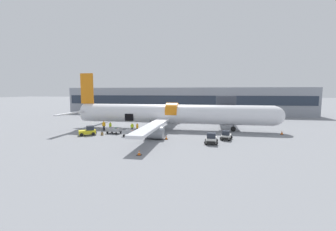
{
  "coord_description": "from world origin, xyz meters",
  "views": [
    {
      "loc": [
        8.44,
        -36.79,
        7.39
      ],
      "look_at": [
        0.88,
        3.22,
        3.01
      ],
      "focal_mm": 24.0,
      "sensor_mm": 36.0,
      "label": 1
    }
  ],
  "objects_px": {
    "airplane": "(170,114)",
    "ground_crew_loader_b": "(110,126)",
    "ground_crew_driver": "(137,128)",
    "baggage_cart_loading": "(115,131)",
    "baggage_cart_queued": "(132,133)",
    "ground_crew_supervisor": "(132,127)",
    "baggage_tug_lead": "(88,131)",
    "suitcase_on_tarmac_upright": "(102,134)",
    "baggage_tug_mid": "(226,136)",
    "baggage_tug_rear": "(211,139)",
    "ground_crew_loader_a": "(104,126)"
  },
  "relations": [
    {
      "from": "airplane",
      "to": "ground_crew_loader_b",
      "type": "height_order",
      "value": "airplane"
    },
    {
      "from": "airplane",
      "to": "baggage_tug_mid",
      "type": "xyz_separation_m",
      "value": [
        10.15,
        -7.62,
        -2.39
      ]
    },
    {
      "from": "baggage_cart_queued",
      "to": "baggage_tug_mid",
      "type": "bearing_deg",
      "value": 0.01
    },
    {
      "from": "baggage_cart_loading",
      "to": "suitcase_on_tarmac_upright",
      "type": "bearing_deg",
      "value": -124.3
    },
    {
      "from": "suitcase_on_tarmac_upright",
      "to": "ground_crew_supervisor",
      "type": "bearing_deg",
      "value": 46.51
    },
    {
      "from": "ground_crew_loader_b",
      "to": "suitcase_on_tarmac_upright",
      "type": "distance_m",
      "value": 4.71
    },
    {
      "from": "baggage_tug_mid",
      "to": "ground_crew_supervisor",
      "type": "relative_size",
      "value": 1.51
    },
    {
      "from": "baggage_cart_loading",
      "to": "ground_crew_driver",
      "type": "distance_m",
      "value": 4.0
    },
    {
      "from": "baggage_tug_lead",
      "to": "baggage_tug_rear",
      "type": "height_order",
      "value": "baggage_tug_rear"
    },
    {
      "from": "ground_crew_driver",
      "to": "baggage_cart_loading",
      "type": "bearing_deg",
      "value": -158.85
    },
    {
      "from": "ground_crew_driver",
      "to": "suitcase_on_tarmac_upright",
      "type": "bearing_deg",
      "value": -145.88
    },
    {
      "from": "baggage_tug_rear",
      "to": "ground_crew_driver",
      "type": "bearing_deg",
      "value": 154.53
    },
    {
      "from": "ground_crew_driver",
      "to": "baggage_tug_lead",
      "type": "bearing_deg",
      "value": -153.09
    },
    {
      "from": "baggage_tug_rear",
      "to": "suitcase_on_tarmac_upright",
      "type": "height_order",
      "value": "baggage_tug_rear"
    },
    {
      "from": "ground_crew_loader_a",
      "to": "baggage_tug_rear",
      "type": "bearing_deg",
      "value": -19.58
    },
    {
      "from": "baggage_tug_rear",
      "to": "ground_crew_loader_a",
      "type": "distance_m",
      "value": 21.16
    },
    {
      "from": "ground_crew_loader_b",
      "to": "baggage_tug_rear",
      "type": "bearing_deg",
      "value": -21.5
    },
    {
      "from": "suitcase_on_tarmac_upright",
      "to": "baggage_tug_mid",
      "type": "bearing_deg",
      "value": 0.77
    },
    {
      "from": "baggage_tug_mid",
      "to": "ground_crew_supervisor",
      "type": "xyz_separation_m",
      "value": [
        -16.48,
        3.82,
        0.28
      ]
    },
    {
      "from": "ground_crew_loader_a",
      "to": "ground_crew_driver",
      "type": "bearing_deg",
      "value": -7.29
    },
    {
      "from": "ground_crew_loader_a",
      "to": "ground_crew_loader_b",
      "type": "distance_m",
      "value": 1.21
    },
    {
      "from": "airplane",
      "to": "baggage_cart_queued",
      "type": "xyz_separation_m",
      "value": [
        -4.91,
        -7.63,
        -2.47
      ]
    },
    {
      "from": "baggage_cart_loading",
      "to": "baggage_cart_queued",
      "type": "bearing_deg",
      "value": -23.8
    },
    {
      "from": "baggage_tug_lead",
      "to": "ground_crew_supervisor",
      "type": "bearing_deg",
      "value": 35.31
    },
    {
      "from": "baggage_cart_queued",
      "to": "ground_crew_loader_b",
      "type": "distance_m",
      "value": 7.39
    },
    {
      "from": "baggage_tug_mid",
      "to": "ground_crew_loader_b",
      "type": "relative_size",
      "value": 1.55
    },
    {
      "from": "baggage_cart_loading",
      "to": "ground_crew_loader_b",
      "type": "height_order",
      "value": "ground_crew_loader_b"
    },
    {
      "from": "baggage_tug_mid",
      "to": "ground_crew_supervisor",
      "type": "distance_m",
      "value": 16.92
    },
    {
      "from": "baggage_tug_rear",
      "to": "ground_crew_loader_b",
      "type": "bearing_deg",
      "value": 158.5
    },
    {
      "from": "ground_crew_driver",
      "to": "ground_crew_supervisor",
      "type": "distance_m",
      "value": 1.36
    },
    {
      "from": "baggage_cart_queued",
      "to": "ground_crew_supervisor",
      "type": "relative_size",
      "value": 2.27
    },
    {
      "from": "baggage_tug_lead",
      "to": "ground_crew_loader_b",
      "type": "height_order",
      "value": "ground_crew_loader_b"
    },
    {
      "from": "baggage_tug_lead",
      "to": "ground_crew_driver",
      "type": "distance_m",
      "value": 8.37
    },
    {
      "from": "baggage_tug_mid",
      "to": "ground_crew_driver",
      "type": "height_order",
      "value": "ground_crew_driver"
    },
    {
      "from": "baggage_tug_mid",
      "to": "baggage_tug_rear",
      "type": "bearing_deg",
      "value": -126.52
    },
    {
      "from": "baggage_cart_queued",
      "to": "suitcase_on_tarmac_upright",
      "type": "xyz_separation_m",
      "value": [
        -5.3,
        -0.27,
        -0.26
      ]
    },
    {
      "from": "baggage_tug_mid",
      "to": "suitcase_on_tarmac_upright",
      "type": "bearing_deg",
      "value": -179.23
    },
    {
      "from": "baggage_tug_mid",
      "to": "ground_crew_driver",
      "type": "relative_size",
      "value": 1.43
    },
    {
      "from": "airplane",
      "to": "ground_crew_supervisor",
      "type": "xyz_separation_m",
      "value": [
        -6.33,
        -3.81,
        -2.1
      ]
    },
    {
      "from": "ground_crew_loader_a",
      "to": "baggage_tug_mid",
      "type": "bearing_deg",
      "value": -10.34
    },
    {
      "from": "baggage_tug_lead",
      "to": "ground_crew_loader_a",
      "type": "bearing_deg",
      "value": 83.2
    },
    {
      "from": "airplane",
      "to": "baggage_tug_lead",
      "type": "xyz_separation_m",
      "value": [
        -12.59,
        -8.24,
        -2.32
      ]
    },
    {
      "from": "ground_crew_loader_a",
      "to": "ground_crew_loader_b",
      "type": "xyz_separation_m",
      "value": [
        1.16,
        0.3,
        -0.12
      ]
    },
    {
      "from": "baggage_tug_rear",
      "to": "ground_crew_loader_b",
      "type": "relative_size",
      "value": 1.73
    },
    {
      "from": "baggage_cart_queued",
      "to": "ground_crew_driver",
      "type": "relative_size",
      "value": 2.16
    },
    {
      "from": "baggage_tug_mid",
      "to": "baggage_tug_rear",
      "type": "relative_size",
      "value": 0.89
    },
    {
      "from": "baggage_cart_loading",
      "to": "baggage_tug_mid",
      "type": "bearing_deg",
      "value": -5.21
    },
    {
      "from": "airplane",
      "to": "ground_crew_driver",
      "type": "xyz_separation_m",
      "value": [
        -5.13,
        -4.46,
        -2.06
      ]
    },
    {
      "from": "airplane",
      "to": "baggage_tug_mid",
      "type": "height_order",
      "value": "airplane"
    },
    {
      "from": "airplane",
      "to": "suitcase_on_tarmac_upright",
      "type": "relative_size",
      "value": 65.93
    }
  ]
}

